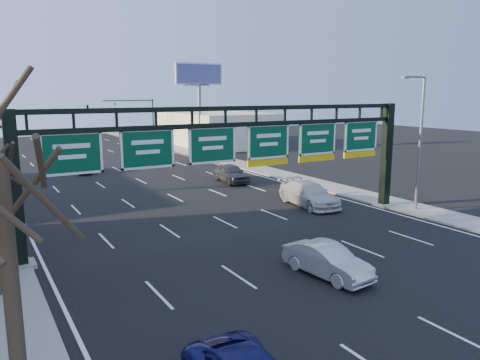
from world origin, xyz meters
TOP-DOWN VIEW (x-y plane):
  - ground at (0.00, 0.00)m, footprint 160.00×160.00m
  - sidewalk_right at (12.80, 20.00)m, footprint 3.00×120.00m
  - lane_markings at (0.00, 20.00)m, footprint 21.60×120.00m
  - sign_gantry at (0.16, 8.00)m, footprint 24.60×1.20m
  - building_right_distant at (20.00, 50.00)m, footprint 12.00×20.00m
  - streetlight_near at (12.47, 6.00)m, footprint 2.15×0.22m
  - streetlight_far at (12.47, 40.00)m, footprint 2.15×0.22m
  - billboard_right at (15.00, 44.98)m, footprint 7.00×0.50m
  - traffic_signal_mast at (5.69, 55.00)m, footprint 10.16×0.54m
  - car_silver_sedan at (-0.29, 0.12)m, footprint 1.96×4.42m
  - car_white_wagon at (7.27, 10.86)m, footprint 2.86×5.89m
  - car_grey_far at (6.88, 21.47)m, footprint 2.32×4.90m
  - car_silver_distant at (-3.44, 33.28)m, footprint 1.96×4.25m

SIDE VIEW (x-z plane):
  - ground at x=0.00m, z-range 0.00..0.00m
  - lane_markings at x=0.00m, z-range 0.00..0.01m
  - sidewalk_right at x=12.80m, z-range 0.00..0.12m
  - car_silver_distant at x=-3.44m, z-range 0.00..1.35m
  - car_silver_sedan at x=-0.29m, z-range 0.00..1.41m
  - car_grey_far at x=6.88m, z-range 0.00..1.62m
  - car_white_wagon at x=7.27m, z-range 0.00..1.65m
  - building_right_distant at x=20.00m, z-range 0.00..5.00m
  - sign_gantry at x=0.16m, z-range 1.03..8.23m
  - streetlight_near at x=12.47m, z-range 0.58..9.58m
  - streetlight_far at x=12.47m, z-range 0.58..9.58m
  - traffic_signal_mast at x=5.69m, z-range 2.00..9.00m
  - billboard_right at x=15.00m, z-range 3.06..15.06m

